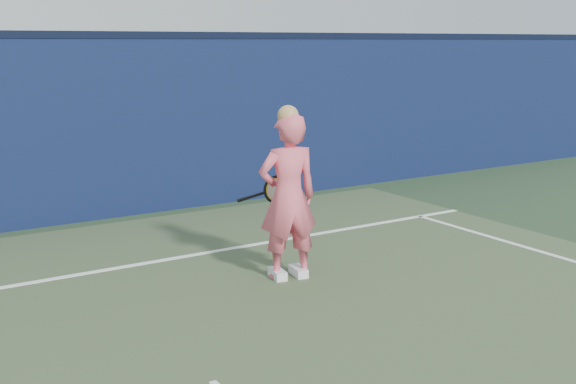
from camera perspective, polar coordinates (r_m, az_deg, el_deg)
backstop_wall at (r=10.25m, az=-20.07°, el=4.31°), size 24.00×0.40×2.50m
wall_cap at (r=10.17m, az=-20.59°, el=11.57°), size 24.00×0.42×0.10m
player at (r=7.50m, az=0.00°, el=-0.35°), size 0.70×0.53×1.83m
racket at (r=7.87m, az=-1.10°, el=0.13°), size 0.56×0.27×0.32m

